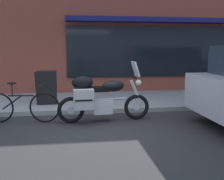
# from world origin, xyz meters

# --- Properties ---
(ground_plane) EXTENTS (80.00, 80.00, 0.00)m
(ground_plane) POSITION_xyz_m (0.00, 0.00, 0.00)
(ground_plane) COLOR #2A2A2A
(touring_motorcycle) EXTENTS (2.15, 0.76, 1.38)m
(touring_motorcycle) POSITION_xyz_m (0.11, 0.58, 0.59)
(touring_motorcycle) COLOR black
(touring_motorcycle) RESTS_ON ground_plane
(parked_bicycle) EXTENTS (1.74, 0.48, 0.94)m
(parked_bicycle) POSITION_xyz_m (-1.65, 0.76, 0.38)
(parked_bicycle) COLOR black
(parked_bicycle) RESTS_ON ground_plane
(sandwich_board_sign) EXTENTS (0.55, 0.41, 0.94)m
(sandwich_board_sign) POSITION_xyz_m (-1.24, 2.06, 0.59)
(sandwich_board_sign) COLOR black
(sandwich_board_sign) RESTS_ON sidewalk_curb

